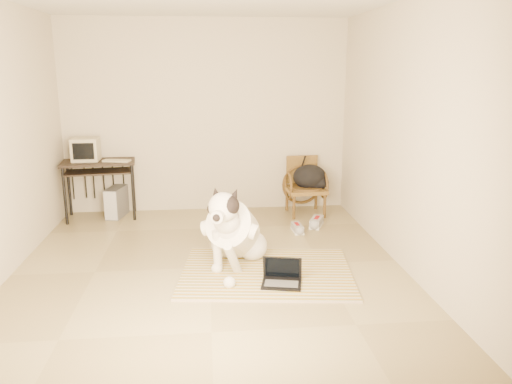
{
  "coord_description": "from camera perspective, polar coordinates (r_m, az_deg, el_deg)",
  "views": [
    {
      "loc": [
        -0.0,
        -4.88,
        2.03
      ],
      "look_at": [
        0.49,
        0.08,
        0.78
      ],
      "focal_mm": 35.0,
      "sensor_mm": 36.0,
      "label": 1
    }
  ],
  "objects": [
    {
      "name": "wall_back",
      "position": [
        7.17,
        -5.73,
        8.53
      ],
      "size": [
        4.5,
        0.0,
        4.5
      ],
      "primitive_type": "plane",
      "rotation": [
        1.57,
        0.0,
        0.0
      ],
      "color": "beige",
      "rests_on": "floor"
    },
    {
      "name": "wall_right",
      "position": [
        5.32,
        16.54,
        6.12
      ],
      "size": [
        0.0,
        4.5,
        4.5
      ],
      "primitive_type": "plane",
      "rotation": [
        1.57,
        0.0,
        -1.57
      ],
      "color": "beige",
      "rests_on": "floor"
    },
    {
      "name": "rattan_chair",
      "position": [
        7.1,
        5.6,
        0.73
      ],
      "size": [
        0.56,
        0.54,
        0.8
      ],
      "color": "brown",
      "rests_on": "floor"
    },
    {
      "name": "dog",
      "position": [
        5.21,
        -2.58,
        -4.54
      ],
      "size": [
        0.7,
        1.29,
        0.94
      ],
      "color": "silver",
      "rests_on": "rug"
    },
    {
      "name": "sneaker_left",
      "position": [
        6.37,
        4.74,
        -4.17
      ],
      "size": [
        0.13,
        0.29,
        0.1
      ],
      "color": "silver",
      "rests_on": "floor"
    },
    {
      "name": "rug",
      "position": [
        5.13,
        1.21,
        -9.16
      ],
      "size": [
        1.85,
        1.5,
        0.02
      ],
      "color": "#AD771D",
      "rests_on": "floor"
    },
    {
      "name": "desk_keyboard",
      "position": [
        6.98,
        -15.63,
        3.46
      ],
      "size": [
        0.38,
        0.21,
        0.02
      ],
      "primitive_type": "cube",
      "rotation": [
        0.0,
        0.0,
        -0.24
      ],
      "color": "#B1A78A",
      "rests_on": "computer_desk"
    },
    {
      "name": "pc_tower",
      "position": [
        7.22,
        -15.65,
        -1.11
      ],
      "size": [
        0.27,
        0.47,
        0.42
      ],
      "color": "#4F4E51",
      "rests_on": "floor"
    },
    {
      "name": "computer_desk",
      "position": [
        7.11,
        -17.53,
        2.49
      ],
      "size": [
        1.02,
        0.65,
        0.8
      ],
      "color": "black",
      "rests_on": "floor"
    },
    {
      "name": "sneaker_right",
      "position": [
        6.61,
        6.93,
        -3.47
      ],
      "size": [
        0.26,
        0.36,
        0.12
      ],
      "color": "silver",
      "rests_on": "floor"
    },
    {
      "name": "laptop",
      "position": [
        4.84,
        2.97,
        -9.71
      ],
      "size": [
        0.42,
        0.34,
        0.26
      ],
      "color": "black",
      "rests_on": "rug"
    },
    {
      "name": "backpack",
      "position": [
        7.03,
        6.33,
        1.63
      ],
      "size": [
        0.5,
        0.39,
        0.35
      ],
      "color": "black",
      "rests_on": "rattan_chair"
    },
    {
      "name": "floor",
      "position": [
        5.29,
        -5.3,
        -8.6
      ],
      "size": [
        4.5,
        4.5,
        0.0
      ],
      "primitive_type": "plane",
      "color": "#93835A",
      "rests_on": "ground"
    },
    {
      "name": "wall_front",
      "position": [
        2.72,
        -5.45,
        -0.53
      ],
      "size": [
        4.5,
        0.0,
        4.5
      ],
      "primitive_type": "plane",
      "rotation": [
        -1.57,
        0.0,
        0.0
      ],
      "color": "beige",
      "rests_on": "floor"
    },
    {
      "name": "crt_monitor",
      "position": [
        7.16,
        -18.88,
        4.64
      ],
      "size": [
        0.35,
        0.34,
        0.31
      ],
      "color": "#B1A78A",
      "rests_on": "computer_desk"
    }
  ]
}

